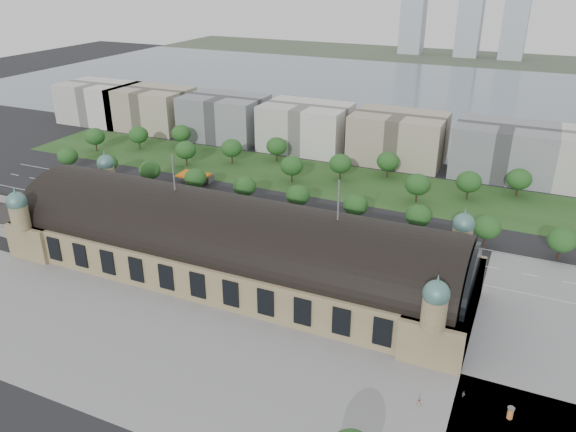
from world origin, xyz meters
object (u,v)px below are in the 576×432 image
at_px(parked_car_4, 138,217).
at_px(bus_west, 243,228).
at_px(pedestrian_2, 464,394).
at_px(parked_car_6, 184,222).
at_px(petrol_station, 200,177).
at_px(pedestrian_0, 419,403).
at_px(traffic_car_1, 122,194).
at_px(parked_car_3, 179,225).
at_px(advertising_column, 510,413).
at_px(parked_car_1, 142,218).
at_px(parked_car_2, 133,217).
at_px(bus_mid, 275,236).
at_px(traffic_car_6, 467,265).
at_px(bus_east, 337,242).
at_px(traffic_car_5, 363,230).
at_px(traffic_car_4, 323,235).
at_px(parked_car_5, 200,225).
at_px(parked_car_0, 91,208).
at_px(traffic_car_0, 60,192).
at_px(traffic_car_3, 231,210).
at_px(traffic_car_2, 109,199).

relative_size(parked_car_4, bus_west, 0.35).
relative_size(parked_car_4, pedestrian_2, 2.41).
bearing_deg(bus_west, parked_car_6, 95.72).
xyz_separation_m(petrol_station, pedestrian_0, (121.92, -100.45, -2.05)).
xyz_separation_m(traffic_car_1, parked_car_3, (40.65, -16.01, -0.05)).
relative_size(bus_west, advertising_column, 4.31).
xyz_separation_m(parked_car_1, parked_car_2, (-4.61, 0.00, -0.17)).
distance_m(parked_car_4, bus_mid, 57.25).
xyz_separation_m(parked_car_6, bus_west, (24.06, 2.92, 1.03)).
bearing_deg(petrol_station, traffic_car_6, -13.82).
bearing_deg(bus_east, bus_west, 99.45).
height_order(traffic_car_5, advertising_column, advertising_column).
bearing_deg(parked_car_1, pedestrian_0, 43.98).
bearing_deg(parked_car_3, traffic_car_4, 83.81).
relative_size(traffic_car_4, parked_car_2, 1.02).
distance_m(parked_car_4, parked_car_5, 26.40).
distance_m(parked_car_0, parked_car_3, 41.96).
bearing_deg(bus_west, parked_car_3, 101.86).
bearing_deg(parked_car_5, traffic_car_0, -123.40).
height_order(traffic_car_6, bus_east, bus_east).
distance_m(parked_car_5, bus_west, 17.48).
xyz_separation_m(parked_car_0, pedestrian_0, (145.87, -56.16, 0.12)).
xyz_separation_m(parked_car_6, pedestrian_0, (103.50, -60.16, 0.13)).
relative_size(traffic_car_0, parked_car_5, 0.64).
relative_size(traffic_car_4, parked_car_0, 0.95).
xyz_separation_m(traffic_car_5, bus_mid, (-27.20, -19.35, 0.97)).
bearing_deg(parked_car_6, parked_car_0, -111.44).
height_order(petrol_station, pedestrian_2, petrol_station).
xyz_separation_m(traffic_car_1, bus_west, (65.14, -10.33, 1.11)).
distance_m(parked_car_5, bus_east, 53.44).
xyz_separation_m(traffic_car_6, parked_car_6, (-104.24, -10.10, 0.13)).
bearing_deg(petrol_station, parked_car_4, -91.23).
height_order(traffic_car_0, bus_east, bus_east).
height_order(traffic_car_0, parked_car_5, parked_car_5).
xyz_separation_m(traffic_car_3, parked_car_2, (-32.09, -21.31, -0.01)).
bearing_deg(pedestrian_0, traffic_car_5, 109.06).
relative_size(traffic_car_5, pedestrian_2, 2.51).
bearing_deg(bus_mid, parked_car_6, 90.86).
distance_m(traffic_car_3, parked_car_2, 38.53).
relative_size(traffic_car_0, bus_east, 0.34).
bearing_deg(bus_east, parked_car_4, 100.29).
distance_m(traffic_car_5, traffic_car_6, 40.97).
bearing_deg(bus_mid, traffic_car_3, 58.35).
distance_m(parked_car_3, bus_west, 25.17).
distance_m(parked_car_6, bus_west, 24.26).
distance_m(bus_west, pedestrian_2, 104.54).
distance_m(traffic_car_0, traffic_car_1, 27.42).
bearing_deg(advertising_column, parked_car_0, 162.60).
relative_size(traffic_car_2, parked_car_0, 0.96).
relative_size(traffic_car_1, traffic_car_6, 0.92).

